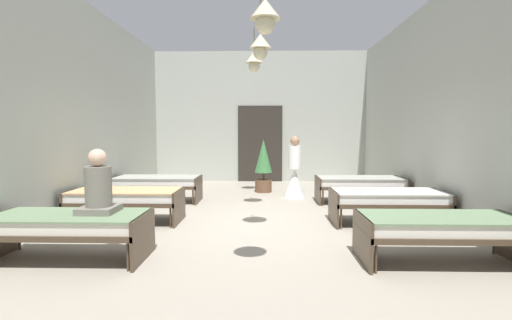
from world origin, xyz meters
The scene contains 11 objects.
ground_plane centered at (0.00, 0.00, -0.05)m, with size 7.24×11.47×0.10m, color #9E9384.
room_shell centered at (0.00, 1.37, 2.06)m, with size 7.04×11.07×4.10m.
bed_left_row_0 centered at (-2.27, -1.90, 0.44)m, with size 1.90×0.84×0.57m.
bed_right_row_0 centered at (2.27, -1.90, 0.44)m, with size 1.90×0.84×0.57m.
bed_left_row_1 centered at (-2.27, 0.00, 0.44)m, with size 1.90×0.84×0.57m.
bed_right_row_1 centered at (2.27, 0.00, 0.44)m, with size 1.90×0.84×0.57m.
bed_left_row_2 centered at (-2.27, 1.90, 0.44)m, with size 1.90×0.84×0.57m.
bed_right_row_2 centered at (2.27, 1.90, 0.44)m, with size 1.90×0.84×0.57m.
nurse_near_aisle centered at (0.87, 2.50, 0.53)m, with size 0.52×0.52×1.49m.
patient_seated_primary centered at (-1.92, -1.81, 0.87)m, with size 0.44×0.44×0.80m.
potted_plant centered at (0.11, 3.31, 0.75)m, with size 0.46×0.46×1.38m.
Camera 1 is at (0.16, -6.33, 1.59)m, focal length 25.97 mm.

